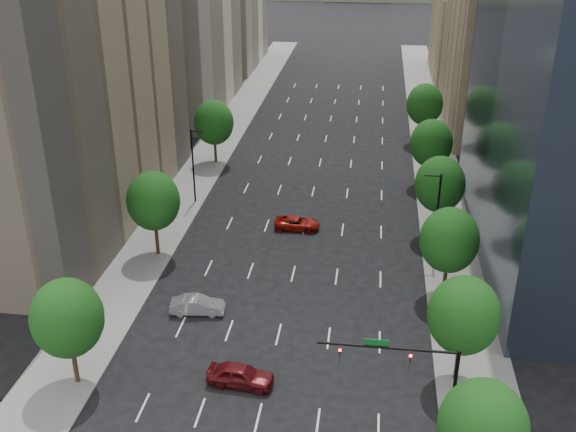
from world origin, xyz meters
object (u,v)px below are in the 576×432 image
at_px(car_red_far, 297,223).
at_px(car_maroon, 240,375).
at_px(traffic_signal, 417,371).
at_px(car_silver, 198,305).

bearing_deg(car_red_far, car_maroon, 177.71).
relative_size(traffic_signal, car_maroon, 1.83).
height_order(traffic_signal, car_maroon, traffic_signal).
bearing_deg(car_silver, car_red_far, -26.69).
distance_m(traffic_signal, car_maroon, 13.57).
bearing_deg(car_maroon, traffic_signal, -100.03).
bearing_deg(traffic_signal, car_maroon, 164.84).
bearing_deg(car_maroon, car_red_far, 2.67).
bearing_deg(car_red_far, car_silver, 159.20).
distance_m(car_maroon, car_red_far, 26.29).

